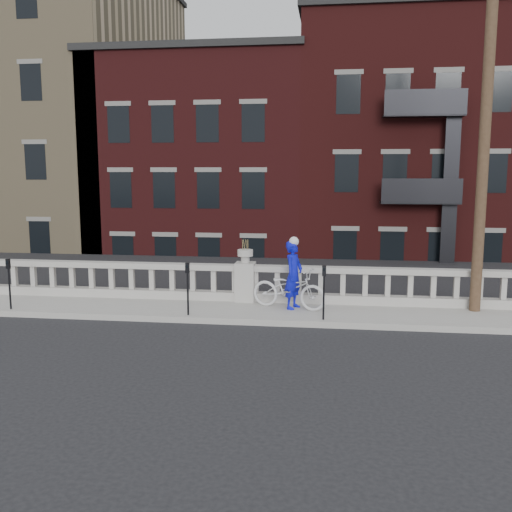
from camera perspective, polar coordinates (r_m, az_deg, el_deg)
The scene contains 11 objects.
ground at distance 12.59m, azimuth -3.77°, elevation -9.18°, with size 120.00×120.00×0.00m, color black.
sidewalk at distance 15.41m, azimuth -1.59°, elevation -5.55°, with size 32.00×2.20×0.15m, color #99958D.
balustrade at distance 16.20m, azimuth -1.07°, elevation -2.79°, with size 28.00×0.34×1.03m.
planter_pedestal at distance 16.16m, azimuth -1.07°, elevation -2.13°, with size 0.55×0.55×1.76m.
lower_level at distance 34.86m, azimuth 4.54°, elevation 6.59°, with size 80.00×44.00×20.80m.
utility_pole at distance 15.88m, azimuth 22.01°, elevation 13.03°, with size 1.60×0.28×10.00m.
parking_meter_b at distance 16.52m, azimuth -23.47°, elevation -2.04°, with size 0.10×0.09×1.36m.
parking_meter_c at distance 14.63m, azimuth -6.85°, elevation -2.67°, with size 0.10×0.09×1.36m.
parking_meter_d at distance 14.19m, azimuth 6.81°, elevation -3.03°, with size 0.10×0.09×1.36m.
bicycle at distance 15.33m, azimuth 3.31°, elevation -3.26°, with size 0.72×2.07×1.09m, color silver.
cyclist at distance 15.27m, azimuth 3.78°, elevation -1.89°, with size 0.67×0.44×1.83m, color #0C10BA.
Camera 1 is at (2.37, -11.75, 3.84)m, focal length 40.00 mm.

